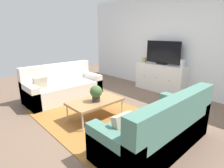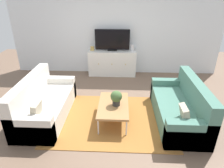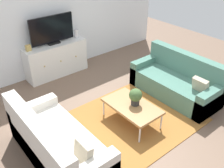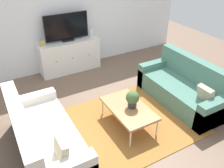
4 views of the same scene
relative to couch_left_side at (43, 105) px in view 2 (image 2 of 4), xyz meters
name	(u,v)px [view 2 (image 2 of 4)]	position (x,y,z in m)	size (l,w,h in m)	color
ground_plane	(111,115)	(1.44, 0.10, -0.28)	(10.00, 10.00, 0.00)	brown
wall_back	(116,30)	(1.44, 2.65, 1.07)	(6.40, 0.12, 2.70)	white
area_rug	(111,119)	(1.44, -0.05, -0.28)	(2.50, 1.90, 0.01)	#9E662D
couch_left_side	(43,105)	(0.00, 0.00, 0.00)	(0.83, 1.84, 0.86)	silver
couch_right_side	(182,108)	(2.88, 0.00, 0.00)	(0.83, 1.84, 0.86)	#4C7A6B
coffee_table	(113,106)	(1.49, -0.08, 0.07)	(0.60, 1.03, 0.38)	#A37547
potted_plant	(116,97)	(1.55, -0.10, 0.27)	(0.23, 0.23, 0.31)	#2D2D2D
tv_console	(112,63)	(1.35, 2.37, 0.11)	(1.45, 0.47, 0.77)	white
flat_screen_tv	(112,40)	(1.35, 2.39, 0.81)	(1.04, 0.16, 0.64)	black
glass_vase	(132,48)	(1.96, 2.37, 0.59)	(0.11, 0.11, 0.20)	silver
mantel_clock	(92,48)	(0.75, 2.37, 0.56)	(0.11, 0.07, 0.13)	tan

